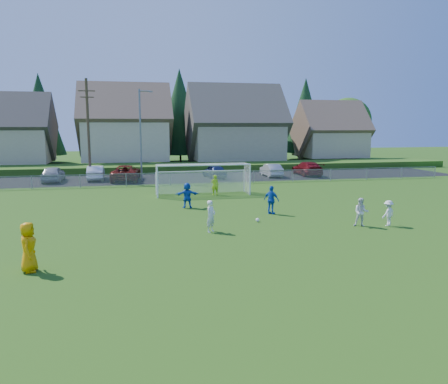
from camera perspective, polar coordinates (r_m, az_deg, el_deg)
The scene contains 23 objects.
ground at distance 19.80m, azimuth 5.00°, elevation -7.45°, with size 160.00×160.00×0.00m, color #193D0C.
asphalt_lot at distance 46.33m, azimuth -5.17°, elevation 1.87°, with size 60.00×60.00×0.00m, color black.
grass_embankment at distance 53.69m, azimuth -6.19°, elevation 3.22°, with size 70.00×6.00×0.80m, color #1E420F.
soccer_ball at distance 25.21m, azimuth 4.40°, elevation -3.66°, with size 0.22×0.22×0.22m, color white.
referee at distance 18.13m, azimuth -24.19°, elevation -6.59°, with size 0.94×0.61×1.92m, color orange.
player_white_a at distance 22.66m, azimuth -1.73°, elevation -3.19°, with size 0.61×0.40×1.66m, color silver.
player_white_b at distance 25.03m, azimuth 17.48°, elevation -2.54°, with size 0.77×0.60×1.58m, color silver.
player_white_c at distance 25.69m, azimuth 20.66°, elevation -2.60°, with size 0.92×0.53×1.42m, color silver.
player_blue_a at distance 27.35m, azimuth 6.22°, elevation -1.05°, with size 1.04×0.43×1.78m, color blue.
player_blue_b at distance 29.37m, azimuth -4.83°, elevation -0.42°, with size 1.58×0.50×1.71m, color blue.
goalkeeper at distance 34.61m, azimuth -1.20°, elevation 0.92°, with size 0.59×0.39×1.62m, color #A7E01A.
car_a at distance 45.99m, azimuth -21.43°, elevation 2.21°, with size 1.82×4.53×1.54m, color #979A9E.
car_b at distance 46.10m, azimuth -16.39°, elevation 2.42°, with size 1.55×4.44×1.46m, color white.
car_c at distance 44.71m, azimuth -12.70°, elevation 2.45°, with size 2.60×5.65×1.57m, color #5B110A.
car_e at distance 45.97m, azimuth -1.24°, elevation 2.72°, with size 1.65×4.11×1.40m, color #15234C.
car_f at distance 47.52m, azimuth 6.18°, elevation 2.86°, with size 1.46×4.20×1.38m, color #B2B2B2.
car_g at distance 49.26m, azimuth 10.80°, elevation 3.04°, with size 2.13×5.23×1.52m, color #640B10.
soccer_goal at distance 34.88m, azimuth -2.83°, elevation 2.33°, with size 7.42×1.90×2.50m.
chainlink_fence at distance 40.84m, azimuth -4.21°, elevation 1.84°, with size 52.06×0.06×1.20m.
streetlight at distance 44.16m, azimuth -10.79°, elevation 7.71°, with size 1.38×0.18×9.00m.
utility_pole at distance 45.30m, azimuth -17.31°, elevation 7.88°, with size 1.60×0.26×10.00m.
houses_row at distance 61.12m, azimuth -5.20°, elevation 10.40°, with size 53.90×11.45×13.27m.
tree_row at distance 67.23m, azimuth -6.68°, elevation 9.86°, with size 65.98×12.36×13.80m.
Camera 1 is at (-5.73, -18.14, 5.51)m, focal length 35.00 mm.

